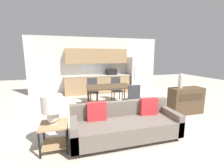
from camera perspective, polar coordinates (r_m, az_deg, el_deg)
The scene contains 13 objects.
ground_plane at distance 3.59m, azimuth 7.57°, elevation -19.43°, with size 20.00×20.00×0.00m, color beige.
wall_back at distance 7.60m, azimuth -5.94°, elevation 7.16°, with size 6.40×0.07×2.70m.
kitchen_counter at distance 7.35m, azimuth -5.37°, elevation 3.06°, with size 3.14×0.65×2.15m.
refrigerator at distance 7.82m, azimuth 9.07°, elevation 3.67°, with size 0.71×0.76×1.75m.
dining_table at distance 5.22m, azimuth -0.98°, elevation -1.44°, with size 1.54×0.90×0.77m.
couch at distance 3.39m, azimuth 4.93°, elevation -15.00°, with size 2.29×0.80×0.84m.
side_table at distance 3.21m, azimuth -21.11°, elevation -16.73°, with size 0.50×0.50×0.52m.
table_lamp at distance 3.04m, azimuth -21.81°, elevation -7.84°, with size 0.39×0.39×0.56m.
credenza at distance 5.30m, azimuth 26.25°, elevation -5.65°, with size 1.05×0.45×0.82m.
vase at distance 5.04m, azimuth 24.66°, elevation 0.96°, with size 0.14×0.14×0.45m.
dining_chair_far_left at distance 5.91m, azimuth -7.46°, elevation -2.03°, with size 0.44×0.44×0.95m.
dining_chair_far_right at distance 6.12m, azimuth 1.69°, elevation -1.51°, with size 0.42×0.42×0.95m.
dining_chair_near_right at distance 4.64m, azimuth 7.68°, elevation -5.50°, with size 0.45×0.45×0.95m.
Camera 1 is at (-1.25, -2.86, 1.78)m, focal length 24.00 mm.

